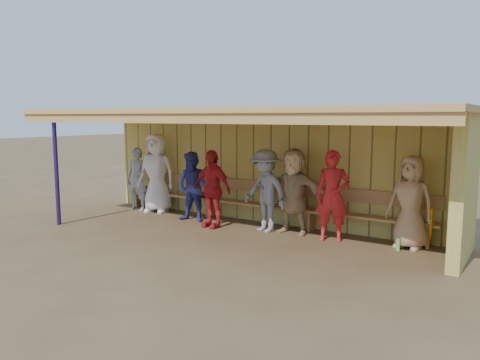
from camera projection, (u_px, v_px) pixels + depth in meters
name	position (u px, v px, depth m)	size (l,w,h in m)	color
ground	(231.00, 233.00, 9.49)	(90.00, 90.00, 0.00)	brown
player_a	(137.00, 179.00, 11.74)	(0.58, 0.38, 1.59)	#95929A
player_b	(156.00, 173.00, 11.51)	(0.95, 0.62, 1.95)	white
player_c	(193.00, 187.00, 10.46)	(0.76, 0.60, 1.57)	#373C97
player_d	(212.00, 189.00, 9.93)	(0.97, 0.40, 1.65)	red
player_e	(265.00, 191.00, 9.54)	(1.09, 0.63, 1.69)	gray
player_f	(293.00, 191.00, 9.39)	(1.60, 0.51, 1.73)	tan
player_g	(332.00, 196.00, 8.82)	(0.63, 0.41, 1.73)	red
player_h	(410.00, 202.00, 8.28)	(0.82, 0.53, 1.68)	tan
dugout_structure	(265.00, 149.00, 9.62)	(8.80, 3.20, 2.50)	tan
bench	(259.00, 199.00, 10.35)	(7.60, 0.34, 0.93)	#B5824D
dugout_equipment	(235.00, 200.00, 10.54)	(7.14, 0.62, 0.80)	orange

